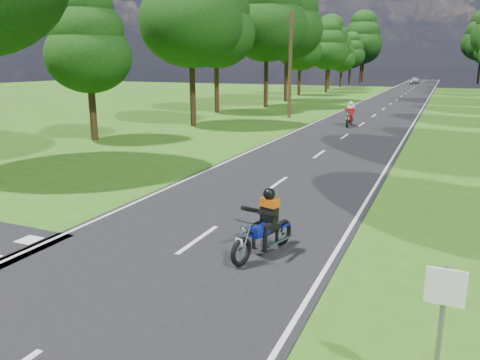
% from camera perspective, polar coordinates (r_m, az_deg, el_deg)
% --- Properties ---
extents(ground, '(160.00, 160.00, 0.00)m').
position_cam_1_polar(ground, '(10.14, -10.68, -11.03)').
color(ground, '#326016').
rests_on(ground, ground).
extents(main_road, '(7.00, 140.00, 0.02)m').
position_cam_1_polar(main_road, '(57.91, 18.55, 9.26)').
color(main_road, black).
rests_on(main_road, ground).
extents(road_markings, '(7.40, 140.00, 0.01)m').
position_cam_1_polar(road_markings, '(56.06, 18.22, 9.16)').
color(road_markings, silver).
rests_on(road_markings, main_road).
extents(treeline, '(40.00, 115.35, 14.78)m').
position_cam_1_polar(treeline, '(67.80, 21.23, 16.65)').
color(treeline, black).
rests_on(treeline, ground).
extents(telegraph_pole, '(1.20, 0.26, 8.00)m').
position_cam_1_polar(telegraph_pole, '(37.26, 6.15, 13.81)').
color(telegraph_pole, '#382616').
rests_on(telegraph_pole, ground).
extents(road_sign, '(0.45, 0.07, 2.00)m').
position_cam_1_polar(road_sign, '(6.24, 23.38, -15.17)').
color(road_sign, slate).
rests_on(road_sign, ground).
extents(rider_near_blue, '(1.11, 1.94, 1.54)m').
position_cam_1_polar(rider_near_blue, '(10.51, 2.85, -5.22)').
color(rider_near_blue, navy).
rests_on(rider_near_blue, main_road).
extents(rider_far_red, '(0.73, 2.02, 1.66)m').
position_cam_1_polar(rider_far_red, '(32.92, 13.25, 7.86)').
color(rider_far_red, '#A80C15').
rests_on(rider_far_red, main_road).
extents(distant_car, '(1.86, 4.16, 1.39)m').
position_cam_1_polar(distant_car, '(100.71, 20.58, 11.30)').
color(distant_car, '#B7B9BF').
rests_on(distant_car, main_road).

